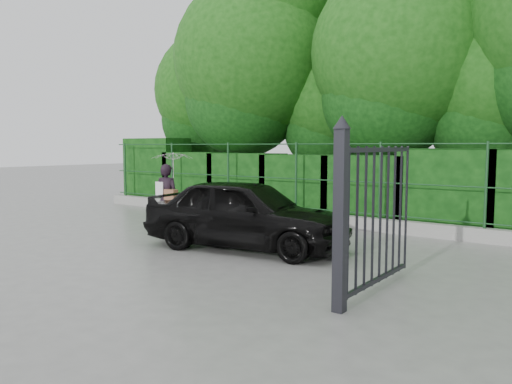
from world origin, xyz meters
The scene contains 8 objects.
ground centered at (0.00, 0.00, 0.00)m, with size 80.00×80.00×0.00m, color gray.
kerb centered at (0.00, 4.50, 0.15)m, with size 14.00×0.25×0.30m, color #9E9E99.
fence centered at (0.22, 4.50, 1.20)m, with size 14.13×0.06×1.80m.
hedge centered at (-0.11, 5.50, 0.95)m, with size 14.20×1.20×2.26m.
trees centered at (1.14, 7.74, 4.62)m, with size 17.10×6.15×8.08m.
gate centered at (4.60, -0.72, 1.19)m, with size 0.22×2.33×2.36m.
woman centered at (-1.19, 1.57, 1.24)m, with size 0.94×0.94×1.88m.
car centered at (1.41, 1.07, 0.70)m, with size 1.64×4.08×1.39m, color black.
Camera 1 is at (7.30, -6.51, 2.00)m, focal length 35.00 mm.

